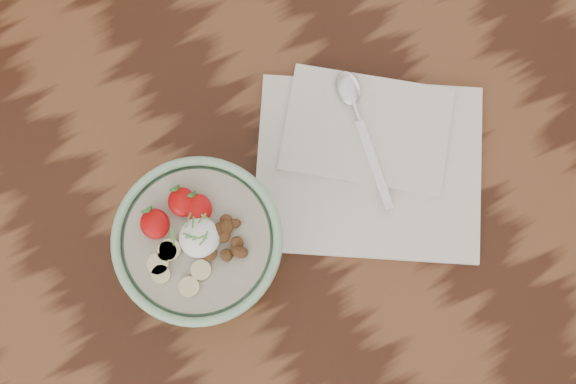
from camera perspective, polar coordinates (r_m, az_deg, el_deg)
name	(u,v)px	position (r cm, az deg, el deg)	size (l,w,h in cm)	color
table	(246,205)	(104.74, -3.00, -0.91)	(160.00, 90.00, 75.00)	black
breakfast_bowl	(200,244)	(88.71, -6.24, -3.73)	(18.20, 18.20, 11.94)	#88B790
napkin	(368,160)	(96.06, 5.72, 2.29)	(34.00, 32.44, 1.64)	silver
spoon	(354,107)	(96.28, 4.75, 6.04)	(5.42, 17.69, 0.92)	silver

